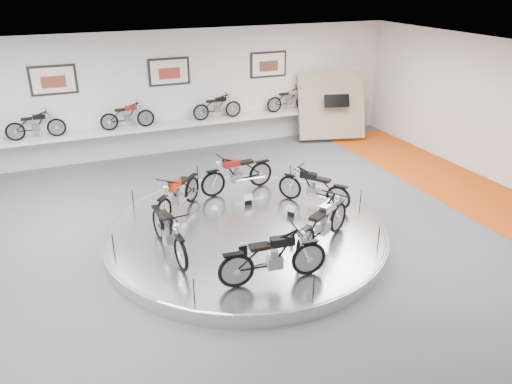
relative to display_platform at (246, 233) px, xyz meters
name	(u,v)px	position (x,y,z in m)	size (l,w,h in m)	color
floor	(251,245)	(0.00, -0.30, -0.15)	(16.00, 16.00, 0.00)	#545457
ceiling	(250,65)	(0.00, -0.30, 3.85)	(16.00, 16.00, 0.00)	white
wall_back	(170,93)	(0.00, 6.70, 1.85)	(16.00, 16.00, 0.00)	white
orange_carpet_strip	(481,197)	(6.80, -0.30, -0.14)	(2.40, 12.60, 0.01)	#BD4112
dado_band	(173,136)	(0.00, 6.68, 0.40)	(15.68, 0.04, 1.10)	#BCBCBA
display_platform	(246,233)	(0.00, 0.00, 0.00)	(6.40, 6.40, 0.30)	silver
platform_rim	(246,229)	(0.00, 0.00, 0.12)	(6.40, 6.40, 0.10)	#B2B2BA
shelf	(175,125)	(0.00, 6.40, 0.85)	(11.00, 0.55, 0.10)	silver
poster_left	(53,80)	(-3.50, 6.66, 2.55)	(1.35, 0.06, 0.88)	white
poster_center	(169,72)	(0.00, 6.66, 2.55)	(1.35, 0.06, 0.88)	white
poster_right	(268,64)	(3.50, 6.66, 2.55)	(1.35, 0.06, 0.88)	white
display_panel	(331,106)	(5.60, 5.80, 1.10)	(2.40, 0.12, 2.40)	tan
shelf_bike_a	(36,127)	(-4.20, 6.40, 1.27)	(1.22, 0.42, 0.73)	black
shelf_bike_b	(127,117)	(-1.50, 6.40, 1.27)	(1.22, 0.42, 0.73)	maroon
shelf_bike_c	(217,108)	(1.50, 6.40, 1.27)	(1.22, 0.42, 0.73)	black
shelf_bike_d	(289,101)	(4.20, 6.40, 1.27)	(1.22, 0.42, 0.73)	#B6B7BB
bike_a	(314,187)	(2.01, 0.51, 0.63)	(1.65, 0.58, 0.97)	black
bike_b	(237,173)	(0.56, 2.02, 0.67)	(1.78, 0.63, 1.04)	maroon
bike_c	(178,194)	(-1.21, 1.33, 0.66)	(1.73, 0.61, 1.02)	#B1240C
bike_d	(169,231)	(-1.87, -0.44, 0.67)	(1.77, 0.62, 1.04)	black
bike_e	(273,256)	(-0.31, -2.18, 0.68)	(1.80, 0.64, 1.06)	black
bike_f	(323,223)	(1.21, -1.35, 0.68)	(1.80, 0.64, 1.06)	#B6B7BB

